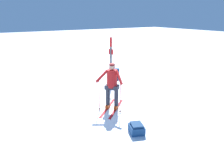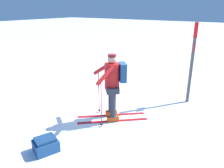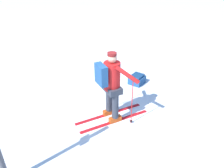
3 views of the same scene
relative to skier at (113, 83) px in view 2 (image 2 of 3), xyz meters
name	(u,v)px [view 2 (image 2 of 3)]	position (x,y,z in m)	size (l,w,h in m)	color
ground_plane	(107,108)	(-0.45, 0.38, -0.97)	(80.00, 80.00, 0.00)	white
skier	(113,83)	(0.00, 0.00, 0.00)	(1.59, 1.48, 1.67)	red
dropped_backpack	(46,145)	(-0.34, -1.87, -0.84)	(0.53, 0.56, 0.29)	navy
trail_marker	(193,57)	(1.28, 2.13, 0.39)	(0.10, 0.23, 2.33)	#4C4C51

